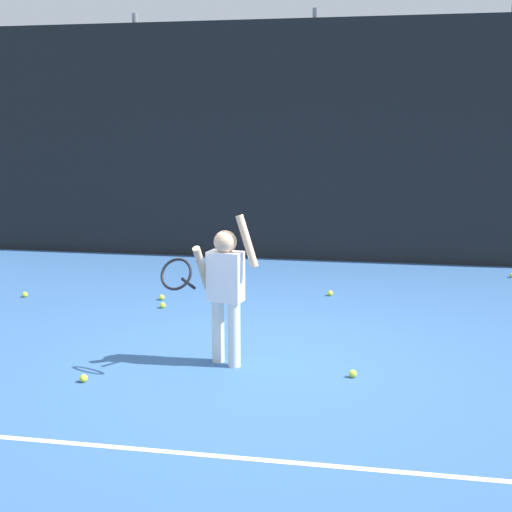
{
  "coord_description": "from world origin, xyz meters",
  "views": [
    {
      "loc": [
        0.98,
        -5.79,
        2.1
      ],
      "look_at": [
        -0.14,
        0.49,
        0.85
      ],
      "focal_mm": 47.26,
      "sensor_mm": 36.0,
      "label": 1
    }
  ],
  "objects": [
    {
      "name": "ground_plane",
      "position": [
        0.0,
        0.0,
        0.0
      ],
      "size": [
        20.0,
        20.0,
        0.0
      ],
      "primitive_type": "plane",
      "color": "#335B93"
    },
    {
      "name": "court_line_baseline",
      "position": [
        0.0,
        -1.89,
        0.0
      ],
      "size": [
        9.0,
        0.05,
        0.0
      ],
      "primitive_type": "cube",
      "color": "white",
      "rests_on": "ground"
    },
    {
      "name": "back_fence_windscreen",
      "position": [
        0.0,
        4.66,
        1.82
      ],
      "size": [
        11.58,
        0.08,
        3.65
      ],
      "primitive_type": "cube",
      "color": "black",
      "rests_on": "ground"
    },
    {
      "name": "fence_post_1",
      "position": [
        -2.82,
        4.72,
        1.9
      ],
      "size": [
        0.09,
        0.09,
        3.8
      ],
      "primitive_type": "cylinder",
      "color": "slate",
      "rests_on": "ground"
    },
    {
      "name": "fence_post_2",
      "position": [
        0.0,
        4.72,
        1.9
      ],
      "size": [
        0.09,
        0.09,
        3.8
      ],
      "primitive_type": "cylinder",
      "color": "slate",
      "rests_on": "ground"
    },
    {
      "name": "fence_post_3",
      "position": [
        2.82,
        4.72,
        1.9
      ],
      "size": [
        0.09,
        0.09,
        3.8
      ],
      "primitive_type": "cylinder",
      "color": "slate",
      "rests_on": "ground"
    },
    {
      "name": "tennis_player",
      "position": [
        -0.3,
        -0.23,
        0.73
      ],
      "size": [
        0.8,
        0.57,
        1.35
      ],
      "rotation": [
        0.0,
        0.0,
        -0.19
      ],
      "color": "silver",
      "rests_on": "ground"
    },
    {
      "name": "tennis_ball_0",
      "position": [
        -1.55,
        1.82,
        0.03
      ],
      "size": [
        0.07,
        0.07,
        0.07
      ],
      "primitive_type": "sphere",
      "color": "#CCE033",
      "rests_on": "ground"
    },
    {
      "name": "tennis_ball_1",
      "position": [
        -1.42,
        1.47,
        0.03
      ],
      "size": [
        0.07,
        0.07,
        0.07
      ],
      "primitive_type": "sphere",
      "color": "#CCE033",
      "rests_on": "ground"
    },
    {
      "name": "tennis_ball_2",
      "position": [
        0.84,
        -0.34,
        0.03
      ],
      "size": [
        0.07,
        0.07,
        0.07
      ],
      "primitive_type": "sphere",
      "color": "#CCE033",
      "rests_on": "ground"
    },
    {
      "name": "tennis_ball_3",
      "position": [
        -3.26,
        1.65,
        0.03
      ],
      "size": [
        0.07,
        0.07,
        0.07
      ],
      "primitive_type": "sphere",
      "color": "#CCE033",
      "rests_on": "ground"
    },
    {
      "name": "tennis_ball_4",
      "position": [
        -1.35,
        -0.85,
        0.03
      ],
      "size": [
        0.07,
        0.07,
        0.07
      ],
      "primitive_type": "sphere",
      "color": "#CCE033",
      "rests_on": "ground"
    },
    {
      "name": "tennis_ball_5",
      "position": [
        2.89,
        3.87,
        0.03
      ],
      "size": [
        0.07,
        0.07,
        0.07
      ],
      "primitive_type": "sphere",
      "color": "#CCE033",
      "rests_on": "ground"
    },
    {
      "name": "tennis_ball_6",
      "position": [
        0.46,
        2.39,
        0.03
      ],
      "size": [
        0.07,
        0.07,
        0.07
      ],
      "primitive_type": "sphere",
      "color": "#CCE033",
      "rests_on": "ground"
    }
  ]
}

